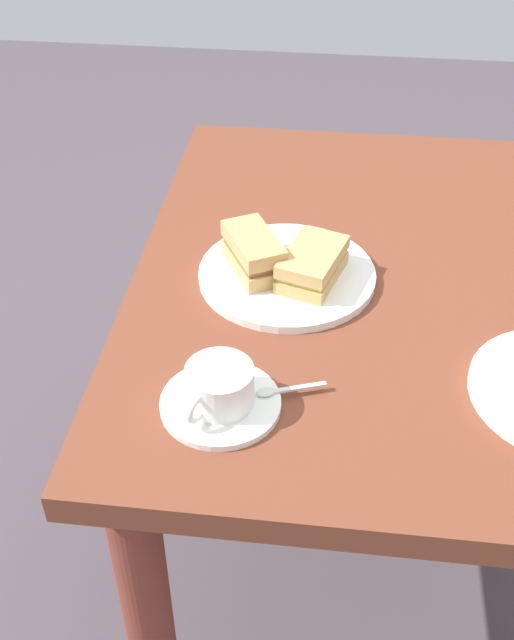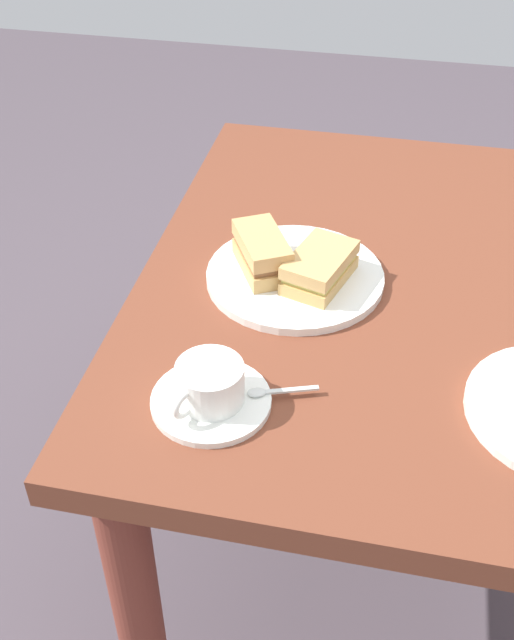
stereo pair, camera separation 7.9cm
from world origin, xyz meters
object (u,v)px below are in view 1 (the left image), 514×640
(sandwich_front, at_px, (312,264))
(coffee_cup, at_px, (219,385))
(coffee_saucer, at_px, (221,403))
(spoon, at_px, (279,390))
(dining_table, at_px, (399,332))
(sandwich_back, at_px, (253,253))
(sandwich_plate, at_px, (287,274))

(sandwich_front, height_order, coffee_cup, same)
(sandwich_front, xyz_separation_m, coffee_cup, (0.29, -0.10, 0.00))
(coffee_saucer, bearing_deg, sandwich_front, 160.28)
(sandwich_front, bearing_deg, spoon, -5.91)
(dining_table, relative_size, coffee_saucer, 6.33)
(dining_table, height_order, sandwich_back, sandwich_back)
(dining_table, xyz_separation_m, sandwich_plate, (0.04, -0.20, 0.13))
(dining_table, xyz_separation_m, coffee_saucer, (0.34, -0.26, 0.13))
(sandwich_plate, relative_size, sandwich_back, 2.03)
(coffee_cup, bearing_deg, sandwich_plate, 168.23)
(sandwich_back, xyz_separation_m, coffee_saucer, (0.30, -0.01, -0.04))
(coffee_cup, height_order, spoon, coffee_cup)
(sandwich_plate, height_order, sandwich_back, sandwich_back)
(sandwich_plate, distance_m, coffee_cup, 0.31)
(sandwich_back, height_order, spoon, sandwich_back)
(coffee_saucer, xyz_separation_m, coffee_cup, (0.00, -0.00, 0.04))
(sandwich_plate, xyz_separation_m, sandwich_back, (0.00, -0.05, 0.04))
(dining_table, distance_m, spoon, 0.39)
(dining_table, distance_m, sandwich_back, 0.31)
(sandwich_front, distance_m, spoon, 0.26)
(dining_table, relative_size, spoon, 10.66)
(sandwich_front, height_order, spoon, sandwich_front)
(sandwich_plate, distance_m, spoon, 0.28)
(dining_table, height_order, sandwich_front, sandwich_front)
(sandwich_plate, xyz_separation_m, spoon, (0.28, 0.01, 0.01))
(dining_table, bearing_deg, coffee_cup, -37.45)
(sandwich_plate, height_order, coffee_saucer, sandwich_plate)
(coffee_saucer, bearing_deg, coffee_cup, -25.60)
(sandwich_plate, xyz_separation_m, sandwich_front, (0.01, 0.04, 0.03))
(sandwich_front, height_order, coffee_saucer, sandwich_front)
(coffee_cup, relative_size, spoon, 1.16)
(dining_table, bearing_deg, coffee_saucer, -37.49)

